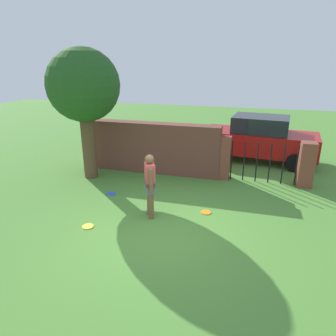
# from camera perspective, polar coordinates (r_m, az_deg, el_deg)

# --- Properties ---
(ground_plane) EXTENTS (40.00, 40.00, 0.00)m
(ground_plane) POSITION_cam_1_polar(r_m,az_deg,el_deg) (7.11, -1.87, -11.91)
(ground_plane) COLOR #4C8433
(brick_wall) EXTENTS (4.88, 0.50, 1.72)m
(brick_wall) POSITION_cam_1_polar(r_m,az_deg,el_deg) (10.54, -3.52, 3.87)
(brick_wall) COLOR brown
(brick_wall) RESTS_ON ground
(tree) EXTENTS (2.24, 2.24, 4.10)m
(tree) POSITION_cam_1_polar(r_m,az_deg,el_deg) (9.94, -15.50, 14.32)
(tree) COLOR brown
(tree) RESTS_ON ground
(person) EXTENTS (0.36, 0.49, 1.62)m
(person) POSITION_cam_1_polar(r_m,az_deg,el_deg) (7.39, -3.39, -2.85)
(person) COLOR brown
(person) RESTS_ON ground
(fence_gate) EXTENTS (2.95, 0.44, 1.40)m
(fence_gate) POSITION_cam_1_polar(r_m,az_deg,el_deg) (10.05, 17.41, 1.22)
(fence_gate) COLOR brown
(fence_gate) RESTS_ON ground
(car) EXTENTS (4.36, 2.29, 1.72)m
(car) POSITION_cam_1_polar(r_m,az_deg,el_deg) (12.22, 16.67, 5.29)
(car) COLOR #A51111
(car) RESTS_ON ground
(frisbee_blue) EXTENTS (0.27, 0.27, 0.02)m
(frisbee_blue) POSITION_cam_1_polar(r_m,az_deg,el_deg) (9.10, -10.57, -4.78)
(frisbee_blue) COLOR blue
(frisbee_blue) RESTS_ON ground
(frisbee_yellow) EXTENTS (0.27, 0.27, 0.02)m
(frisbee_yellow) POSITION_cam_1_polar(r_m,az_deg,el_deg) (7.56, -14.74, -10.50)
(frisbee_yellow) COLOR yellow
(frisbee_yellow) RESTS_ON ground
(frisbee_orange) EXTENTS (0.27, 0.27, 0.02)m
(frisbee_orange) POSITION_cam_1_polar(r_m,az_deg,el_deg) (7.99, 7.10, -8.20)
(frisbee_orange) COLOR orange
(frisbee_orange) RESTS_ON ground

